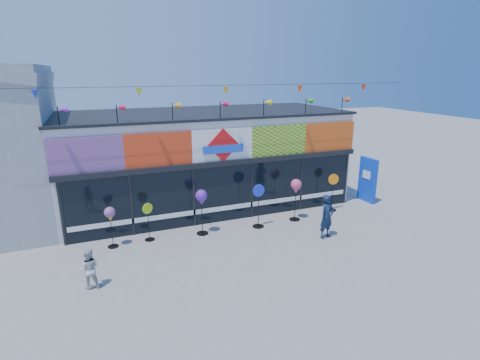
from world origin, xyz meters
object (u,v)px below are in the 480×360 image
spinner_5 (333,191)px  child (89,269)px  spinner_4 (296,187)px  spinner_2 (201,199)px  adult_man (327,217)px  spinner_1 (148,221)px  spinner_3 (259,205)px  spinner_0 (110,215)px  blue_sign (368,180)px

spinner_5 → child: size_ratio=1.39×
spinner_4 → spinner_5: spinner_4 is taller
spinner_2 → adult_man: 4.53m
adult_man → child: bearing=168.4°
spinner_4 → adult_man: spinner_4 is taller
spinner_1 → spinner_5: spinner_5 is taller
spinner_3 → spinner_5: size_ratio=1.05×
spinner_1 → spinner_3: (4.08, -0.37, 0.17)m
child → spinner_0: bearing=-99.4°
spinner_3 → adult_man: size_ratio=1.06×
spinner_0 → spinner_1: (1.25, 0.08, -0.43)m
spinner_5 → spinner_2: bearing=-177.5°
spinner_0 → spinner_3: bearing=-3.1°
spinner_1 → child: bearing=-128.7°
spinner_0 → spinner_1: bearing=3.9°
spinner_5 → spinner_3: bearing=-173.3°
child → adult_man: bearing=-169.9°
spinner_1 → spinner_3: 4.10m
spinner_0 → spinner_4: size_ratio=0.85×
blue_sign → child: bearing=-168.8°
spinner_0 → spinner_1: size_ratio=1.04×
spinner_4 → spinner_5: (2.00, 0.34, -0.51)m
spinner_3 → spinner_4: 1.73m
spinner_0 → spinner_5: spinner_5 is taller
blue_sign → adult_man: 4.79m
spinner_0 → child: 2.57m
blue_sign → child: 12.28m
spinner_2 → child: spinner_2 is taller
spinner_1 → child: spinner_1 is taller
spinner_1 → spinner_5: bearing=0.5°
spinner_0 → spinner_5: size_ratio=0.89×
blue_sign → adult_man: blue_sign is taller
spinner_5 → child: (-9.73, -2.54, -0.27)m
spinner_3 → adult_man: 2.58m
blue_sign → spinner_0: bearing=-179.8°
blue_sign → spinner_2: blue_sign is taller
spinner_3 → child: bearing=-160.8°
blue_sign → spinner_2: 8.07m
adult_man → spinner_5: bearing=36.9°
adult_man → child: (-7.92, -0.32, -0.22)m
spinner_2 → spinner_4: size_ratio=1.00×
spinner_1 → spinner_5: size_ratio=0.85×
spinner_2 → child: bearing=-149.5°
spinner_1 → spinner_4: bearing=-2.8°
spinner_1 → child: 3.18m
blue_sign → spinner_5: (-2.18, -0.42, -0.16)m
child → blue_sign: bearing=-158.2°
spinner_4 → spinner_0: bearing=178.4°
blue_sign → spinner_5: bearing=-171.8°
spinner_2 → spinner_5: (5.85, 0.26, -0.51)m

